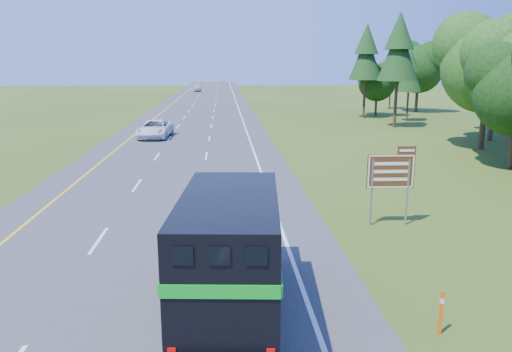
% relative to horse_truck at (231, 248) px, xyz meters
% --- Properties ---
extents(road, '(15.00, 260.00, 0.04)m').
position_rel_horse_truck_xyz_m(road, '(-3.29, 45.06, -1.90)').
color(road, '#38383A').
rests_on(road, ground).
extents(lane_markings, '(11.15, 260.00, 0.01)m').
position_rel_horse_truck_xyz_m(lane_markings, '(-3.29, 45.06, -1.87)').
color(lane_markings, yellow).
rests_on(lane_markings, road).
extents(horse_truck, '(3.07, 8.10, 3.51)m').
position_rel_horse_truck_xyz_m(horse_truck, '(0.00, 0.00, 0.00)').
color(horse_truck, black).
rests_on(horse_truck, road).
extents(white_suv, '(3.04, 5.99, 1.62)m').
position_rel_horse_truck_xyz_m(white_suv, '(-6.50, 33.84, -1.07)').
color(white_suv, silver).
rests_on(white_suv, road).
extents(far_car, '(2.06, 4.65, 1.55)m').
position_rel_horse_truck_xyz_m(far_car, '(-6.29, 110.30, -1.10)').
color(far_car, '#B2B2B9').
rests_on(far_car, road).
extents(exit_sign, '(2.03, 0.14, 3.44)m').
position_rel_horse_truck_xyz_m(exit_sign, '(6.92, 7.33, 0.32)').
color(exit_sign, gray).
rests_on(exit_sign, ground).
extents(delineator, '(0.10, 0.05, 1.20)m').
position_rel_horse_truck_xyz_m(delineator, '(5.34, -1.51, -1.27)').
color(delineator, '#FF590D').
rests_on(delineator, ground).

